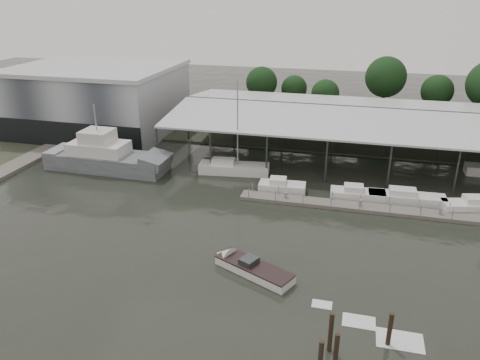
# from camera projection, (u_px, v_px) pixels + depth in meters

# --- Properties ---
(ground) EXTENTS (200.00, 200.00, 0.00)m
(ground) POSITION_uv_depth(u_px,v_px,m) (206.00, 238.00, 44.28)
(ground) COLOR black
(ground) RESTS_ON ground
(land_strip_far) EXTENTS (140.00, 30.00, 0.30)m
(land_strip_far) POSITION_uv_depth(u_px,v_px,m) (281.00, 122.00, 81.82)
(land_strip_far) COLOR #393D2E
(land_strip_far) RESTS_ON ground
(land_strip_west) EXTENTS (20.00, 40.00, 0.30)m
(land_strip_west) POSITION_uv_depth(u_px,v_px,m) (39.00, 124.00, 80.24)
(land_strip_west) COLOR #393D2E
(land_strip_west) RESTS_ON ground
(storage_warehouse) EXTENTS (24.50, 20.50, 10.50)m
(storage_warehouse) POSITION_uv_depth(u_px,v_px,m) (98.00, 98.00, 75.45)
(storage_warehouse) COLOR #A1A5AB
(storage_warehouse) RESTS_ON ground
(covered_boat_shed) EXTENTS (58.24, 24.00, 6.96)m
(covered_boat_shed) POSITION_uv_depth(u_px,v_px,m) (389.00, 114.00, 63.09)
(covered_boat_shed) COLOR #BBBDC0
(covered_boat_shed) RESTS_ON ground
(trawler_dock) EXTENTS (3.00, 18.00, 0.50)m
(trawler_dock) POSITION_uv_depth(u_px,v_px,m) (28.00, 159.00, 63.58)
(trawler_dock) COLOR #68645B
(trawler_dock) RESTS_ON ground
(floating_dock) EXTENTS (28.00, 2.00, 1.40)m
(floating_dock) POSITION_uv_depth(u_px,v_px,m) (369.00, 208.00, 49.72)
(floating_dock) COLOR #68645B
(floating_dock) RESTS_ON ground
(grey_trawler) EXTENTS (16.33, 5.04, 8.84)m
(grey_trawler) POSITION_uv_depth(u_px,v_px,m) (107.00, 158.00, 60.28)
(grey_trawler) COLOR slate
(grey_trawler) RESTS_ON ground
(white_sailboat) EXTENTS (9.09, 3.65, 12.00)m
(white_sailboat) POSITION_uv_depth(u_px,v_px,m) (233.00, 168.00, 59.42)
(white_sailboat) COLOR silver
(white_sailboat) RESTS_ON ground
(speedboat_underway) EXTENTS (17.44, 9.28, 2.00)m
(speedboat_underway) POSITION_uv_depth(u_px,v_px,m) (248.00, 267.00, 39.01)
(speedboat_underway) COLOR silver
(speedboat_underway) RESTS_ON ground
(moored_cruiser_0) EXTENTS (5.43, 2.48, 1.70)m
(moored_cruiser_0) POSITION_uv_depth(u_px,v_px,m) (282.00, 187.00, 54.02)
(moored_cruiser_0) COLOR silver
(moored_cruiser_0) RESTS_ON ground
(moored_cruiser_1) EXTENTS (6.09, 2.51, 1.70)m
(moored_cruiser_1) POSITION_uv_depth(u_px,v_px,m) (357.00, 194.00, 52.07)
(moored_cruiser_1) COLOR silver
(moored_cruiser_1) RESTS_ON ground
(moored_cruiser_2) EXTENTS (8.24, 2.49, 1.70)m
(moored_cruiser_2) POSITION_uv_depth(u_px,v_px,m) (406.00, 198.00, 51.17)
(moored_cruiser_2) COLOR silver
(moored_cruiser_2) RESTS_ON ground
(horizon_tree_line) EXTENTS (67.02, 12.23, 11.38)m
(horizon_tree_line) POSITION_uv_depth(u_px,v_px,m) (440.00, 88.00, 78.73)
(horizon_tree_line) COLOR #302215
(horizon_tree_line) RESTS_ON ground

